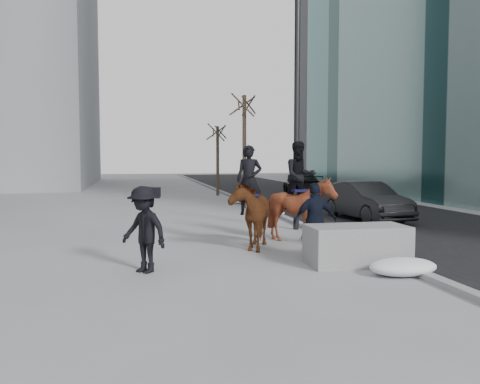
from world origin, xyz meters
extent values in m
plane|color=gray|center=(0.00, 0.00, 0.00)|extent=(120.00, 120.00, 0.00)
cube|color=black|center=(7.00, 10.00, 0.01)|extent=(8.00, 90.00, 0.01)
cube|color=gray|center=(3.00, 10.00, 0.06)|extent=(0.25, 90.00, 0.12)
cube|color=gray|center=(2.24, -0.54, 0.43)|extent=(2.15, 1.09, 0.86)
imported|color=black|center=(5.89, 6.69, 0.71)|extent=(1.95, 4.43, 1.41)
imported|color=black|center=(7.76, 19.56, 0.63)|extent=(2.17, 4.49, 1.26)
imported|color=#46240E|center=(0.43, 1.94, 0.87)|extent=(1.51, 2.24, 1.73)
imported|color=black|center=(0.43, 2.09, 1.74)|extent=(0.76, 0.61, 1.81)
cube|color=#11143E|center=(0.43, 2.09, 1.36)|extent=(0.63, 0.68, 0.06)
imported|color=#4F190F|center=(1.96, 2.43, 0.91)|extent=(1.54, 1.71, 1.81)
imported|color=black|center=(1.96, 2.58, 1.82)|extent=(0.95, 0.76, 1.89)
cube|color=black|center=(1.96, 2.58, 1.42)|extent=(0.51, 0.58, 0.06)
imported|color=black|center=(1.57, 0.26, 0.88)|extent=(1.04, 0.45, 1.75)
cylinder|color=#CD660C|center=(1.52, 0.81, 1.15)|extent=(0.04, 0.18, 0.07)
imported|color=black|center=(-2.30, -0.36, 0.88)|extent=(1.26, 1.27, 1.75)
cube|color=black|center=(-2.15, -0.11, 1.62)|extent=(0.41, 0.41, 0.20)
cylinder|color=black|center=(2.60, 4.85, 4.50)|extent=(0.18, 0.18, 9.00)
ellipsoid|color=silver|center=(2.70, 8.32, 0.14)|extent=(1.11, 0.71, 0.28)
ellipsoid|color=silver|center=(2.70, -1.68, 0.18)|extent=(1.38, 0.88, 0.35)
ellipsoid|color=silver|center=(2.70, 2.48, 0.14)|extent=(1.12, 0.71, 0.28)
ellipsoid|color=silver|center=(2.70, 13.93, 0.14)|extent=(1.14, 0.72, 0.29)
camera|label=1|loc=(-2.46, -10.72, 2.35)|focal=38.00mm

